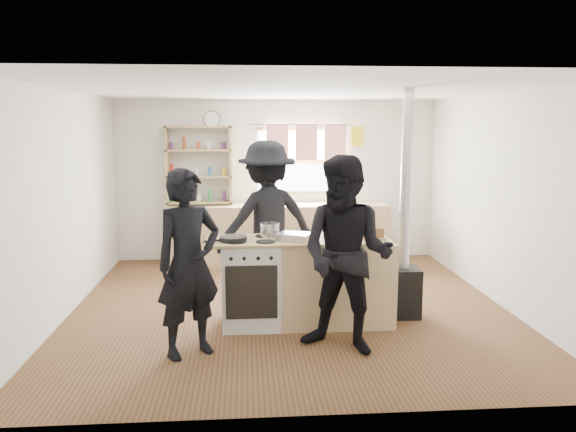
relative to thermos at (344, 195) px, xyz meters
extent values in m
cube|color=brown|center=(-1.02, -2.22, -1.05)|extent=(5.00, 5.00, 0.01)
cube|color=tan|center=(-1.02, 0.00, -0.60)|extent=(3.40, 0.55, 0.90)
cube|color=tan|center=(-2.22, 0.12, -0.11)|extent=(1.00, 0.28, 0.03)
cube|color=tan|center=(-2.22, 0.12, 0.29)|extent=(1.00, 0.28, 0.03)
cube|color=tan|center=(-2.22, 0.12, 0.69)|extent=(1.00, 0.28, 0.03)
cube|color=tan|center=(-2.22, 0.12, 1.04)|extent=(1.00, 0.28, 0.03)
cube|color=tan|center=(-2.70, 0.12, 0.45)|extent=(0.04, 0.28, 1.20)
cube|color=tan|center=(-1.74, 0.12, 0.45)|extent=(0.04, 0.28, 1.20)
cylinder|color=silver|center=(0.00, 0.00, 0.00)|extent=(0.10, 0.10, 0.29)
cube|color=white|center=(-1.47, -2.77, -0.60)|extent=(0.60, 0.60, 0.90)
cube|color=#D3B27F|center=(-0.57, -2.77, -0.60)|extent=(1.20, 0.60, 0.90)
cube|color=tan|center=(-1.02, -2.77, -0.13)|extent=(1.84, 0.64, 0.03)
cylinder|color=black|center=(-1.65, -2.84, -0.09)|extent=(0.38, 0.38, 0.05)
cylinder|color=#396121|center=(-1.65, -2.84, -0.08)|extent=(0.26, 0.26, 0.02)
cube|color=silver|center=(-1.02, -2.84, -0.08)|extent=(0.40, 0.35, 0.07)
cube|color=brown|center=(-1.02, -2.84, -0.06)|extent=(0.34, 0.30, 0.02)
cylinder|color=silver|center=(-1.27, -2.65, -0.05)|extent=(0.20, 0.20, 0.14)
cylinder|color=silver|center=(-1.27, -2.65, 0.03)|extent=(0.21, 0.21, 0.01)
sphere|color=black|center=(-1.27, -2.65, 0.04)|extent=(0.03, 0.03, 0.03)
cylinder|color=#B0B0B2|center=(-0.52, -2.68, -0.03)|extent=(0.26, 0.26, 0.17)
cylinder|color=#B0B0B2|center=(-0.52, -2.68, 0.06)|extent=(0.27, 0.27, 0.01)
sphere|color=black|center=(-0.52, -2.68, 0.07)|extent=(0.03, 0.03, 0.03)
cube|color=tan|center=(-0.18, -2.83, -0.11)|extent=(0.32, 0.26, 0.02)
cube|color=olive|center=(-0.18, -2.83, -0.05)|extent=(0.24, 0.16, 0.10)
cube|color=black|center=(0.21, -2.62, -0.77)|extent=(0.35, 0.35, 0.55)
cylinder|color=#ADADB2|center=(0.21, -2.62, 0.48)|extent=(0.12, 0.12, 1.95)
imported|color=black|center=(-2.04, -3.51, -0.18)|extent=(0.76, 0.69, 1.73)
imported|color=black|center=(-0.60, -3.54, -0.12)|extent=(1.12, 1.04, 1.85)
imported|color=black|center=(-1.27, -1.83, -0.08)|extent=(1.42, 1.10, 1.93)
camera|label=1|loc=(-1.52, -8.53, 1.06)|focal=35.00mm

